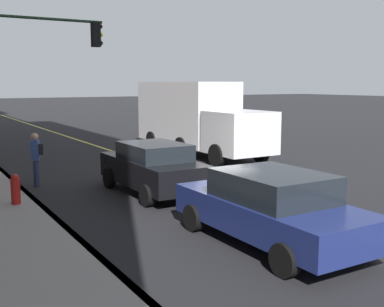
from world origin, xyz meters
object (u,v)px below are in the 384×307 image
fire_hydrant (16,192)px  truck_white (195,117)px  pedestrian_with_backpack (36,155)px  traffic_light_mast (36,62)px  car_black (153,167)px  car_navy (271,207)px

fire_hydrant → truck_white: bearing=-56.1°
pedestrian_with_backpack → traffic_light_mast: (2.02, -0.59, 2.97)m
truck_white → fire_hydrant: 11.12m
car_black → pedestrian_with_backpack: (2.77, 2.73, 0.21)m
truck_white → traffic_light_mast: (-1.51, 7.43, 2.24)m
fire_hydrant → car_navy: bearing=-144.1°
pedestrian_with_backpack → fire_hydrant: bearing=156.5°
car_black → car_navy: size_ratio=0.92×
pedestrian_with_backpack → fire_hydrant: (-2.64, 1.15, -0.53)m
car_navy → fire_hydrant: size_ratio=4.81×
car_navy → truck_white: size_ratio=0.54×
car_black → traffic_light_mast: size_ratio=0.72×
car_black → pedestrian_with_backpack: 3.90m
car_navy → fire_hydrant: 6.73m
car_navy → truck_white: truck_white is taller
fire_hydrant → car_black: bearing=-92.1°
pedestrian_with_backpack → fire_hydrant: pedestrian_with_backpack is taller
pedestrian_with_backpack → truck_white: bearing=-66.3°
truck_white → traffic_light_mast: traffic_light_mast is taller
truck_white → traffic_light_mast: bearing=101.5°
car_black → fire_hydrant: size_ratio=4.45×
pedestrian_with_backpack → fire_hydrant: size_ratio=1.82×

